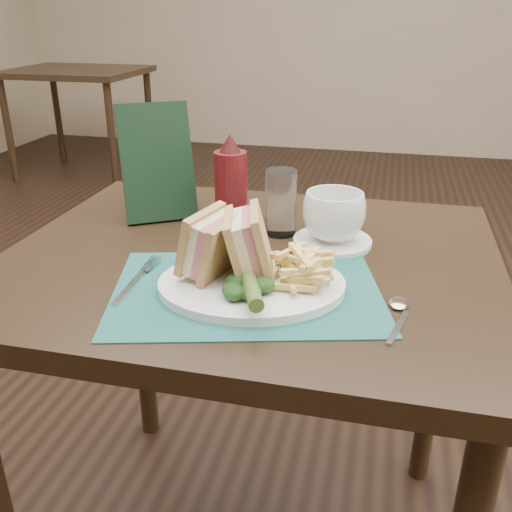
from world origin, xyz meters
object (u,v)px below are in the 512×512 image
Objects in this scene: sandwich_half_b at (236,243)px; saucer at (332,241)px; coffee_cup at (334,216)px; table_bg_left at (82,123)px; placemat at (247,290)px; sandwich_half_a at (200,241)px; plate at (252,285)px; drinking_glass at (281,203)px; table_main at (251,416)px; ketchup_bottle at (231,179)px; check_presenter at (157,163)px.

sandwich_half_b reaches higher than saucer.
saucer is at bearing 0.00° from coffee_cup.
table_bg_left is 2.11× the size of placemat.
sandwich_half_a is at bearing -132.55° from saucer.
plate is 2.31× the size of drinking_glass.
sandwich_half_a is (1.91, -2.95, 0.45)m from table_bg_left.
placemat is 0.01m from plate.
sandwich_half_b is at bearing -86.47° from table_main.
table_bg_left is at bearing 111.08° from plate.
sandwich_half_a is (-0.05, -0.13, 0.45)m from table_main.
table_bg_left is 3.60m from placemat.
saucer is at bearing 51.95° from plate.
drinking_glass is at bearing 72.83° from table_main.
plate is 2.66× the size of sandwich_half_b.
coffee_cup is at bearing 61.70° from sandwich_half_a.
placemat is 3.77× the size of sandwich_half_b.
sandwich_half_b is 0.29m from ketchup_bottle.
check_presenter reaches higher than coffee_cup.
sandwich_half_a is 0.92× the size of coffee_cup.
drinking_glass is (0.03, 0.11, 0.44)m from table_main.
table_bg_left is at bearing 123.85° from placemat.
saucer reaches higher than placemat.
coffee_cup is (0.19, 0.21, -0.01)m from sandwich_half_a.
sandwich_half_b is (0.01, -0.13, 0.45)m from table_main.
saucer is 0.61× the size of check_presenter.
sandwich_half_b is at bearing -56.28° from table_bg_left.
ketchup_bottle is (-0.11, 0.04, 0.03)m from drinking_glass.
coffee_cup is at bearing 63.86° from placemat.
ketchup_bottle is (-0.22, 0.07, 0.09)m from saucer.
coffee_cup is (0.00, 0.00, 0.05)m from saucer.
table_main is at bearing -64.00° from check_presenter.
check_presenter is (-0.24, 0.15, 0.49)m from table_main.
plate reaches higher than table_bg_left.
table_main is at bearing 92.09° from plate.
ketchup_bottle is (-0.09, 0.28, 0.02)m from sandwich_half_b.
sandwich_half_a is at bearing -109.61° from drinking_glass.
placemat is at bearing -116.14° from coffee_cup.
drinking_glass is at bearing 77.80° from plate.
table_main is at bearing -55.22° from table_bg_left.
ketchup_bottle is at bearing 93.37° from sandwich_half_b.
ketchup_bottle is at bearing 160.43° from drinking_glass.
saucer is (0.13, 0.21, -0.07)m from sandwich_half_b.
saucer is 0.05m from coffee_cup.
table_main is 6.00× the size of saucer.
sandwich_half_b is 0.46× the size of check_presenter.
ketchup_bottle reaches higher than drinking_glass.
coffee_cup is at bearing 30.08° from table_main.
plate is 0.07m from sandwich_half_b.
check_presenter is at bearing 169.74° from saucer.
sandwich_half_b is 0.25m from coffee_cup.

